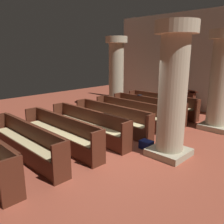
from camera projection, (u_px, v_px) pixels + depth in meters
ground_plane at (112, 148)px, 6.81m from camera, size 19.20×19.20×0.00m
back_wall at (208, 62)px, 10.43m from camera, size 10.00×0.16×4.50m
pew_row_0 at (161, 104)px, 10.31m from camera, size 3.34×0.47×0.90m
pew_row_1 at (147, 108)px, 9.60m from camera, size 3.34×0.46×0.90m
pew_row_2 at (131, 112)px, 8.89m from camera, size 3.34×0.46×0.90m
pew_row_3 at (111, 118)px, 8.17m from camera, size 3.34×0.47×0.90m
pew_row_4 at (88, 124)px, 7.46m from camera, size 3.34×0.46×0.90m
pew_row_5 at (61, 132)px, 6.75m from camera, size 3.34×0.46×0.90m
pew_row_6 at (26, 141)px, 6.03m from camera, size 3.34×0.47×0.90m
pillar_aisle_side at (221, 80)px, 8.05m from camera, size 1.05×1.05×3.41m
pillar_far_side at (116, 71)px, 11.48m from camera, size 1.05×1.05×3.41m
pillar_aisle_rear at (173, 90)px, 5.89m from camera, size 1.04×1.04×3.41m
lectern at (191, 103)px, 10.56m from camera, size 0.48×0.45×1.08m
hymn_book at (140, 95)px, 10.01m from camera, size 0.13×0.22×0.03m
kneeler_box_navy at (146, 145)px, 6.74m from camera, size 0.36×0.27×0.23m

